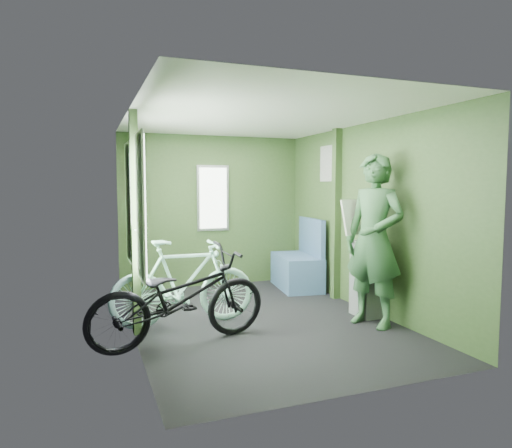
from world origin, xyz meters
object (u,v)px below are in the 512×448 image
Objects in this scene: bench_seat at (298,268)px; passenger at (374,240)px; bicycle_black at (181,345)px; waste_box at (367,279)px; bicycle_mint at (184,325)px.

passenger is at bearing -83.25° from bench_seat.
waste_box is (2.26, 0.23, 0.45)m from bicycle_black.
bicycle_mint is at bearing -133.42° from passenger.
bicycle_mint is 2.37m from bench_seat.
bench_seat is at bearing 93.93° from waste_box.
waste_box is 1.63m from bench_seat.
bicycle_black is 2.32m from passenger.
bicycle_black is 2.32m from waste_box.
bench_seat reaches higher than bicycle_black.
bench_seat is at bearing -57.93° from bicycle_mint.
passenger is at bearing -109.85° from bicycle_mint.
waste_box is at bearing -93.54° from bicycle_black.
bicycle_black reaches higher than bicycle_mint.
bicycle_mint is 0.85× the size of passenger.
bicycle_black is 2.86m from bench_seat.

